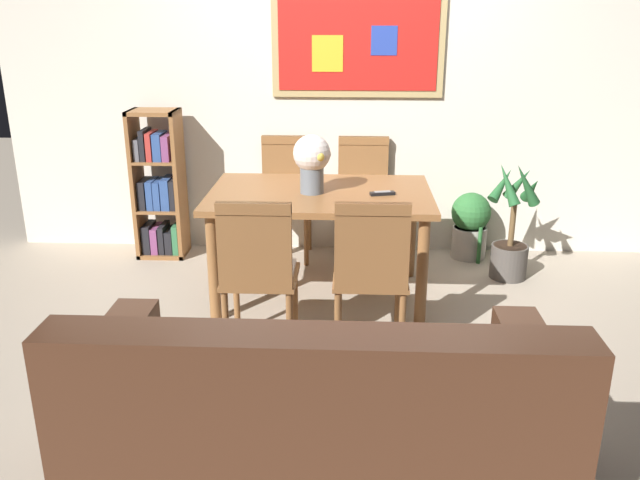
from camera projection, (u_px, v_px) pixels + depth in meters
ground_plane at (339, 327)px, 3.97m from camera, size 12.00×12.00×0.00m
wall_back_with_painting at (345, 81)px, 4.91m from camera, size 5.20×0.14×2.60m
dining_table at (320, 206)px, 4.20m from camera, size 1.41×0.94×0.72m
dining_chair_near_left at (258, 265)px, 3.47m from camera, size 0.40×0.41×0.91m
dining_chair_near_right at (371, 266)px, 3.46m from camera, size 0.40×0.41×0.91m
dining_chair_far_right at (363, 188)px, 4.98m from camera, size 0.40×0.41×0.91m
dining_chair_far_left at (286, 187)px, 5.00m from camera, size 0.40×0.41×0.91m
leather_couch at (317, 428)px, 2.50m from camera, size 1.80×0.84×0.84m
bookshelf at (159, 190)px, 4.99m from camera, size 0.36×0.28×1.12m
potted_ivy at (470, 224)px, 5.01m from camera, size 0.30×0.30×0.54m
potted_palm at (512, 235)px, 4.61m from camera, size 0.36×0.37×0.87m
flower_vase at (312, 159)px, 4.07m from camera, size 0.24×0.23×0.37m
tv_remote at (382, 193)px, 4.09m from camera, size 0.16×0.08×0.02m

